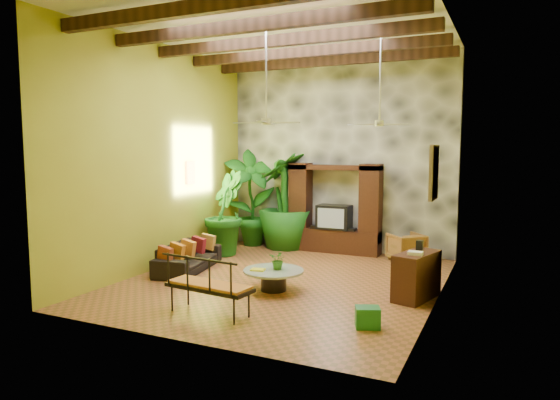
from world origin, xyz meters
The scene contains 23 objects.
ground centered at (0.00, 0.00, 0.00)m, with size 7.00×7.00×0.00m, color brown.
ceiling centered at (0.00, 0.00, 5.00)m, with size 6.00×7.00×0.02m, color silver.
back_wall centered at (0.00, 3.50, 2.50)m, with size 6.00×0.02×5.00m, color olive.
left_wall centered at (-3.00, 0.00, 2.50)m, with size 0.02×7.00×5.00m, color olive.
right_wall centered at (3.00, 0.00, 2.50)m, with size 0.02×7.00×5.00m, color olive.
stone_accent_wall centered at (0.00, 3.44, 2.50)m, with size 5.98×0.10×4.98m, color #3A3C42.
ceiling_beams centered at (0.00, 0.00, 4.78)m, with size 5.95×5.36×0.22m.
entertainment_center centered at (0.00, 3.14, 0.97)m, with size 2.40×0.55×2.30m.
ceiling_fan_front centered at (-0.20, -0.40, 3.40)m, with size 1.28×1.28×1.86m.
ceiling_fan_back centered at (1.60, 1.20, 3.40)m, with size 1.28×1.28×1.86m.
wall_art_mask centered at (-2.96, 1.00, 2.10)m, with size 0.06×0.32×0.55m, color orange.
wall_art_painting centered at (2.96, -0.60, 2.30)m, with size 0.06×0.70×0.90m, color navy.
sofa centered at (-2.30, -0.08, 0.30)m, with size 2.03×0.79×0.59m, color black.
wicker_armchair centered at (1.92, 2.82, 0.34)m, with size 0.73×0.75×0.68m, color brown.
tall_plant_a centered at (-2.38, 3.00, 1.33)m, with size 1.40×0.95×2.67m, color #1A631B.
tall_plant_b centered at (-2.46, 1.70, 1.07)m, with size 1.18×0.95×2.14m, color #1A631D.
tall_plant_c centered at (-1.36, 3.08, 1.28)m, with size 1.44×1.44×2.57m, color #1D651A.
coffee_table centered at (0.10, -0.70, 0.26)m, with size 1.16×1.16×0.40m.
centerpiece_plant centered at (0.16, -0.63, 0.58)m, with size 0.33×0.28×0.36m, color #286019.
yellow_tray centered at (-0.15, -0.88, 0.41)m, with size 0.26×0.19×0.03m, color gold.
iron_bench centered at (-0.25, -2.45, 0.54)m, with size 1.54×0.69×0.57m.
side_console centered at (2.65, -0.10, 0.42)m, with size 0.47×1.05×0.84m, color #3E2313.
green_bin centered at (2.24, -1.89, 0.16)m, with size 0.36×0.27×0.32m, color #1C6C27.
Camera 1 is at (4.11, -9.04, 2.70)m, focal length 32.00 mm.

